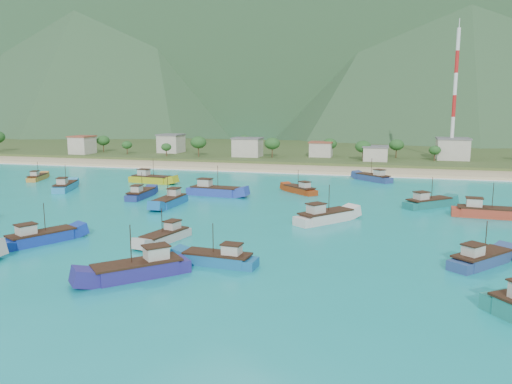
% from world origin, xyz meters
% --- Properties ---
extents(ground, '(600.00, 600.00, 0.00)m').
position_xyz_m(ground, '(0.00, 0.00, 0.00)').
color(ground, '#0D798F').
rests_on(ground, ground).
extents(beach, '(400.00, 18.00, 1.20)m').
position_xyz_m(beach, '(0.00, 79.00, 0.00)').
color(beach, beige).
rests_on(beach, ground).
extents(land, '(400.00, 110.00, 2.40)m').
position_xyz_m(land, '(0.00, 140.00, 0.00)').
color(land, '#385123').
rests_on(land, ground).
extents(surf_line, '(400.00, 2.50, 0.08)m').
position_xyz_m(surf_line, '(0.00, 69.50, 0.00)').
color(surf_line, white).
rests_on(surf_line, ground).
extents(mountains, '(1520.00, 440.00, 260.00)m').
position_xyz_m(mountains, '(-18.31, 403.81, 106.83)').
color(mountains, slate).
rests_on(mountains, ground).
extents(village, '(206.96, 24.54, 7.84)m').
position_xyz_m(village, '(12.25, 101.88, 4.83)').
color(village, beige).
rests_on(village, ground).
extents(vegetation, '(274.93, 26.02, 8.85)m').
position_xyz_m(vegetation, '(-1.06, 102.68, 5.14)').
color(vegetation, '#235623').
rests_on(vegetation, ground).
extents(radio_tower, '(1.20, 1.20, 43.79)m').
position_xyz_m(radio_tower, '(42.10, 108.00, 23.49)').
color(radio_tower, red).
rests_on(radio_tower, ground).
extents(boat_1, '(4.76, 9.63, 5.47)m').
position_xyz_m(boat_1, '(-9.31, -10.07, 0.60)').
color(boat_1, '#BAAFA7').
rests_on(boat_1, ground).
extents(boat_2, '(3.58, 10.23, 5.95)m').
position_xyz_m(boat_2, '(-30.02, 21.36, 0.69)').
color(boat_2, navy).
rests_on(boat_2, ground).
extents(boat_5, '(9.00, 8.60, 5.68)m').
position_xyz_m(boat_5, '(2.34, 36.30, 0.64)').
color(boat_5, '#94320F').
rests_on(boat_5, ground).
extents(boat_6, '(9.81, 11.12, 6.79)m').
position_xyz_m(boat_6, '(11.65, 8.39, 0.84)').
color(boat_6, beige).
rests_on(boat_6, ground).
extents(boat_7, '(3.40, 10.75, 6.31)m').
position_xyz_m(boat_7, '(-20.21, 15.04, 0.75)').
color(boat_7, '#155FA8').
rests_on(boat_7, ground).
extents(boat_8, '(9.76, 3.54, 5.66)m').
position_xyz_m(boat_8, '(1.93, -18.55, 0.64)').
color(boat_8, '#175F95').
rests_on(boat_8, ground).
extents(boat_9, '(10.37, 10.46, 6.72)m').
position_xyz_m(boat_9, '(-5.44, -25.22, 0.83)').
color(boat_9, navy).
rests_on(boat_9, ground).
extents(boat_10, '(11.92, 4.91, 6.84)m').
position_xyz_m(boat_10, '(-37.95, 41.68, 0.85)').
color(boat_10, '#B3AC18').
rests_on(boat_10, ground).
extents(boat_12, '(5.32, 9.40, 5.33)m').
position_xyz_m(boat_12, '(-69.94, 38.30, 0.58)').
color(boat_12, '#BF7D30').
rests_on(boat_12, ground).
extents(boat_14, '(9.95, 9.54, 6.29)m').
position_xyz_m(boat_14, '(29.63, 26.74, 0.75)').
color(boat_14, '#176863').
rests_on(boat_14, ground).
extents(boat_17, '(6.55, 11.17, 6.34)m').
position_xyz_m(boat_17, '(-52.21, 25.82, 0.76)').
color(boat_17, '#2A88BD').
rests_on(boat_17, ground).
extents(boat_19, '(11.51, 4.03, 6.69)m').
position_xyz_m(boat_19, '(39.00, 19.75, 0.82)').
color(boat_19, '#A83522').
rests_on(boat_19, ground).
extents(boat_22, '(7.56, 10.74, 6.20)m').
position_xyz_m(boat_22, '(-26.32, -15.81, 0.73)').
color(boat_22, '#1434A0').
rests_on(boat_22, ground).
extents(boat_23, '(10.24, 9.57, 6.40)m').
position_xyz_m(boat_23, '(17.91, 60.10, 0.77)').
color(boat_23, navy).
rests_on(boat_23, ground).
extents(boat_25, '(12.33, 4.59, 7.13)m').
position_xyz_m(boat_25, '(-15.59, 28.18, 0.90)').
color(boat_25, '#2740A5').
rests_on(boat_25, ground).
extents(boat_27, '(8.73, 9.63, 5.95)m').
position_xyz_m(boat_27, '(33.46, -10.24, 0.69)').
color(boat_27, navy).
rests_on(boat_27, ground).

